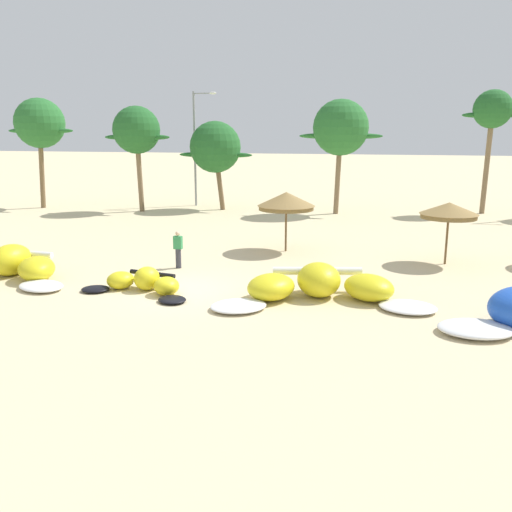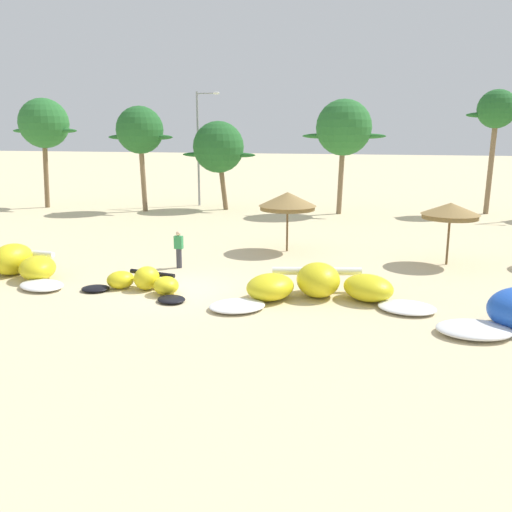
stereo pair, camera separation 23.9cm
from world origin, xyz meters
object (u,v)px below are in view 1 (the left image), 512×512
kite_left (143,283)px  palm_center_left (341,128)px  beach_umbrella_middle (449,210)px  kite_far_left (5,265)px  palm_leftmost (40,124)px  palm_left (137,131)px  kite_left_of_center (320,287)px  beach_umbrella_near_van (286,201)px  person_near_kites (178,250)px  palm_left_of_gap (215,148)px  palm_center_right (492,112)px  lamppost_west (197,143)px

kite_left → palm_center_left: size_ratio=0.57×
beach_umbrella_middle → kite_far_left: bearing=-158.7°
kite_left → beach_umbrella_middle: size_ratio=1.64×
palm_leftmost → palm_left: bearing=0.7°
kite_left → palm_left: 22.15m
kite_far_left → palm_leftmost: bearing=120.8°
palm_leftmost → palm_center_left: 22.50m
kite_left_of_center → beach_umbrella_near_van: bearing=109.8°
kite_left → person_near_kites: 3.70m
kite_left → palm_left: palm_left is taller
kite_far_left → palm_left_of_gap: bearing=84.5°
kite_far_left → kite_left: size_ratio=1.62×
kite_left_of_center → palm_left_of_gap: (-10.79, 20.91, 4.18)m
palm_left → palm_center_right: bearing=11.6°
kite_left → palm_left: bearing=116.4°
kite_left_of_center → beach_umbrella_near_van: size_ratio=2.63×
kite_left_of_center → beach_umbrella_middle: size_ratio=2.79×
kite_left → kite_left_of_center: bearing=5.7°
beach_umbrella_near_van → beach_umbrella_middle: size_ratio=1.06×
kite_left → kite_left_of_center: (6.46, 0.64, 0.13)m
palm_leftmost → palm_center_left: size_ratio=1.03×
palm_leftmost → palm_center_right: size_ratio=0.96×
kite_left → palm_left_of_gap: size_ratio=0.69×
kite_left_of_center → palm_center_left: bearing=94.2°
person_near_kites → palm_left_of_gap: bearing=103.3°
kite_left → palm_leftmost: bearing=132.4°
beach_umbrella_middle → palm_center_right: 18.07m
beach_umbrella_near_van → palm_left_of_gap: (-8.07, 13.36, 2.15)m
kite_left → palm_center_left: 22.86m
kite_left → beach_umbrella_middle: (11.19, 7.31, 2.08)m
beach_umbrella_middle → person_near_kites: beach_umbrella_middle is taller
palm_left_of_gap → kite_left: bearing=-78.6°
kite_left → beach_umbrella_near_van: size_ratio=1.55×
kite_left → lamppost_west: size_ratio=0.52×
kite_left_of_center → person_near_kites: (-6.56, 3.02, 0.35)m
kite_far_left → beach_umbrella_near_van: size_ratio=2.51×
palm_center_right → kite_left_of_center: bearing=-110.2°
kite_left → beach_umbrella_near_van: beach_umbrella_near_van is taller
beach_umbrella_near_van → lamppost_west: lamppost_west is taller
kite_left_of_center → beach_umbrella_middle: bearing=54.7°
palm_left_of_gap → beach_umbrella_near_van: bearing=-58.9°
palm_center_right → person_near_kites: bearing=-126.5°
beach_umbrella_middle → palm_left_of_gap: 21.18m
lamppost_west → palm_left: bearing=-126.5°
kite_left_of_center → palm_left_of_gap: palm_left_of_gap is taller
kite_left → beach_umbrella_middle: beach_umbrella_middle is taller
beach_umbrella_near_van → kite_left: bearing=-114.5°
beach_umbrella_near_van → palm_left: palm_left is taller
beach_umbrella_middle → person_near_kites: (-11.29, -3.65, -1.60)m
palm_left → palm_center_right: size_ratio=0.88×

